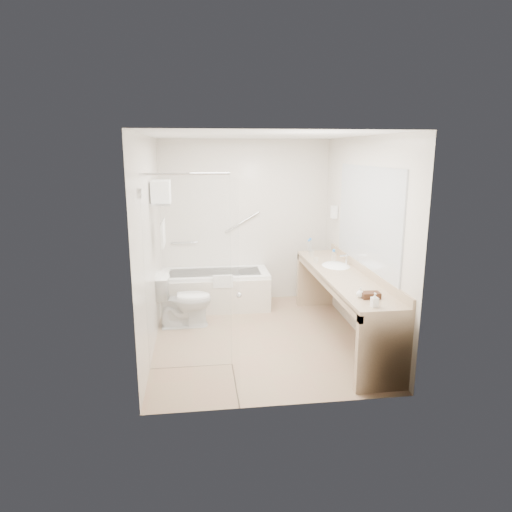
{
  "coord_description": "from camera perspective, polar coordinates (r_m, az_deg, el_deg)",
  "views": [
    {
      "loc": [
        -0.74,
        -5.38,
        2.33
      ],
      "look_at": [
        0.0,
        0.3,
        1.0
      ],
      "focal_mm": 32.0,
      "sensor_mm": 36.0,
      "label": 1
    }
  ],
  "objects": [
    {
      "name": "grab_bar_short",
      "position": [
        7.08,
        -8.98,
        1.67
      ],
      "size": [
        0.4,
        0.03,
        0.03
      ],
      "primitive_type": "cylinder",
      "rotation": [
        0.0,
        1.57,
        0.0
      ],
      "color": "silver",
      "rests_on": "wall_back"
    },
    {
      "name": "shower_enclosure",
      "position": [
        4.63,
        -5.8,
        -2.84
      ],
      "size": [
        0.96,
        0.91,
        2.11
      ],
      "color": "silver",
      "rests_on": "floor"
    },
    {
      "name": "mirror",
      "position": [
        5.66,
        13.71,
        4.78
      ],
      "size": [
        0.02,
        2.0,
        1.2
      ],
      "primitive_type": "cube",
      "color": "#B5BBC2",
      "rests_on": "wall_right"
    },
    {
      "name": "soap_bottle_b",
      "position": [
        4.83,
        12.9,
        -4.6
      ],
      "size": [
        0.11,
        0.13,
        0.08
      ],
      "primitive_type": "imported",
      "rotation": [
        0.0,
        0.0,
        0.4
      ],
      "color": "white",
      "rests_on": "vanity_counter"
    },
    {
      "name": "wall_back",
      "position": [
        7.1,
        -1.36,
        4.32
      ],
      "size": [
        2.6,
        0.1,
        2.5
      ],
      "primitive_type": "cube",
      "color": "beige",
      "rests_on": "ground"
    },
    {
      "name": "bathtub",
      "position": [
        6.94,
        -5.11,
        -4.21
      ],
      "size": [
        1.6,
        0.73,
        0.59
      ],
      "color": "white",
      "rests_on": "floor"
    },
    {
      "name": "wall_front",
      "position": [
        4.0,
        3.51,
        -2.63
      ],
      "size": [
        2.6,
        0.1,
        2.5
      ],
      "primitive_type": "cube",
      "color": "beige",
      "rests_on": "ground"
    },
    {
      "name": "vanity_counter",
      "position": [
        5.77,
        10.75,
        -4.19
      ],
      "size": [
        0.55,
        2.7,
        0.95
      ],
      "color": "tan",
      "rests_on": "floor"
    },
    {
      "name": "floor",
      "position": [
        5.91,
        0.38,
        -10.15
      ],
      "size": [
        3.2,
        3.2,
        0.0
      ],
      "primitive_type": "plane",
      "color": "#997D5F",
      "rests_on": "ground"
    },
    {
      "name": "hairdryer_unit",
      "position": [
        6.79,
        9.74,
        5.44
      ],
      "size": [
        0.08,
        0.1,
        0.18
      ],
      "primitive_type": "cube",
      "color": "white",
      "rests_on": "wall_right"
    },
    {
      "name": "wall_right",
      "position": [
        5.85,
        13.12,
        2.1
      ],
      "size": [
        0.1,
        3.2,
        2.5
      ],
      "primitive_type": "cube",
      "color": "beige",
      "rests_on": "ground"
    },
    {
      "name": "toilet",
      "position": [
        6.23,
        -9.01,
        -5.46
      ],
      "size": [
        0.76,
        0.44,
        0.73
      ],
      "primitive_type": "imported",
      "rotation": [
        0.0,
        0.0,
        1.61
      ],
      "color": "white",
      "rests_on": "floor"
    },
    {
      "name": "grab_bar_long",
      "position": [
        7.06,
        -1.73,
        4.27
      ],
      "size": [
        0.53,
        0.03,
        0.33
      ],
      "primitive_type": "cylinder",
      "rotation": [
        0.0,
        1.05,
        0.0
      ],
      "color": "silver",
      "rests_on": "wall_back"
    },
    {
      "name": "soap_bottle_a",
      "position": [
        4.58,
        14.58,
        -5.78
      ],
      "size": [
        0.07,
        0.15,
        0.06
      ],
      "primitive_type": "imported",
      "rotation": [
        0.0,
        0.0,
        0.08
      ],
      "color": "white",
      "rests_on": "vanity_counter"
    },
    {
      "name": "ceiling",
      "position": [
        5.43,
        0.42,
        14.86
      ],
      "size": [
        2.6,
        3.2,
        0.1
      ],
      "primitive_type": "cube",
      "color": "white",
      "rests_on": "wall_back"
    },
    {
      "name": "drinking_glass_near",
      "position": [
        6.57,
        6.96,
        0.32
      ],
      "size": [
        0.07,
        0.07,
        0.08
      ],
      "primitive_type": "cylinder",
      "rotation": [
        0.0,
        0.0,
        -0.23
      ],
      "color": "silver",
      "rests_on": "vanity_counter"
    },
    {
      "name": "water_bottle_right",
      "position": [
        6.83,
        6.62,
        1.2
      ],
      "size": [
        0.06,
        0.06,
        0.19
      ],
      "rotation": [
        0.0,
        0.0,
        0.28
      ],
      "color": "silver",
      "rests_on": "vanity_counter"
    },
    {
      "name": "towel_shelf",
      "position": [
        5.77,
        -11.75,
        7.07
      ],
      "size": [
        0.24,
        0.55,
        0.81
      ],
      "color": "silver",
      "rests_on": "wall_left"
    },
    {
      "name": "wall_left",
      "position": [
        5.52,
        -13.11,
        1.44
      ],
      "size": [
        0.1,
        3.2,
        2.5
      ],
      "primitive_type": "cube",
      "color": "beige",
      "rests_on": "ground"
    },
    {
      "name": "water_bottle_mid",
      "position": [
        6.83,
        6.79,
        1.29
      ],
      "size": [
        0.06,
        0.06,
        0.21
      ],
      "rotation": [
        0.0,
        0.0,
        -0.05
      ],
      "color": "silver",
      "rests_on": "vanity_counter"
    },
    {
      "name": "faucet",
      "position": [
        6.12,
        11.28,
        -0.42
      ],
      "size": [
        0.03,
        0.03,
        0.14
      ],
      "primitive_type": "cylinder",
      "color": "silver",
      "rests_on": "vanity_counter"
    },
    {
      "name": "water_bottle_left",
      "position": [
        6.06,
        9.66,
        -0.28
      ],
      "size": [
        0.07,
        0.07,
        0.22
      ],
      "rotation": [
        0.0,
        0.0,
        -0.16
      ],
      "color": "silver",
      "rests_on": "vanity_counter"
    },
    {
      "name": "drinking_glass_far",
      "position": [
        6.18,
        7.52,
        -0.52
      ],
      "size": [
        0.08,
        0.08,
        0.08
      ],
      "primitive_type": "cylinder",
      "rotation": [
        0.0,
        0.0,
        0.33
      ],
      "color": "silver",
      "rests_on": "vanity_counter"
    },
    {
      "name": "amenity_basket",
      "position": [
        4.84,
        14.12,
        -4.76
      ],
      "size": [
        0.19,
        0.13,
        0.06
      ],
      "primitive_type": "cube",
      "rotation": [
        0.0,
        0.0,
        -0.02
      ],
      "color": "#422417",
      "rests_on": "vanity_counter"
    },
    {
      "name": "sink",
      "position": [
        6.1,
        9.94,
        -1.46
      ],
      "size": [
        0.4,
        0.52,
        0.14
      ],
      "primitive_type": "ellipsoid",
      "color": "white",
      "rests_on": "vanity_counter"
    }
  ]
}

